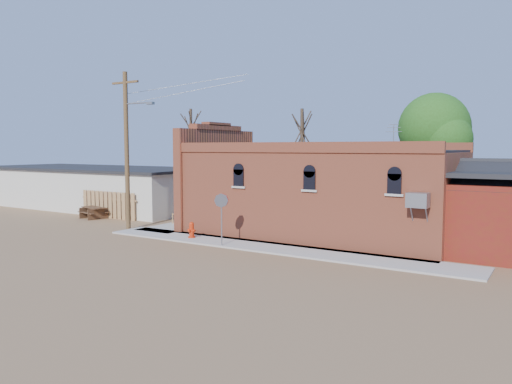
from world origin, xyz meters
The scene contains 14 objects.
ground centered at (0.00, 0.00, 0.00)m, with size 120.00×120.00×0.00m, color brown.
sidewalk_south centered at (1.50, 0.90, 0.04)m, with size 19.00×2.20×0.08m, color #9E9991.
sidewalk_west centered at (-6.30, 6.00, 0.04)m, with size 2.60×10.00×0.08m, color #9E9991.
brick_bar centered at (1.64, 5.49, 2.34)m, with size 16.40×7.97×6.30m.
storage_building centered at (-19.00, 8.00, 1.60)m, with size 20.40×8.40×3.17m.
wood_fence centered at (-12.80, 3.80, 0.90)m, with size 5.20×0.10×1.80m, color #9B6546, non-canonical shape.
utility_pole centered at (-8.14, 1.20, 4.77)m, with size 3.12×0.26×9.00m.
tree_bare_near centered at (-3.00, 13.00, 5.96)m, with size 2.80×2.80×7.65m.
tree_bare_far centered at (-14.00, 14.00, 6.36)m, with size 2.80×2.80×8.16m.
tree_leafy centered at (6.00, 13.50, 5.93)m, with size 4.40×4.40×8.15m.
fire_hydrant centered at (-3.16, 0.78, 0.49)m, with size 0.46×0.41×0.83m.
stop_sign centered at (-0.66, 0.00, 1.99)m, with size 0.48×0.56×2.49m.
trash_barrel centered at (-5.30, 5.95, 0.49)m, with size 0.54×0.54×0.82m, color navy.
picnic_table centered at (-13.56, 3.20, 0.51)m, with size 2.11×1.76×0.77m.
Camera 1 is at (13.23, -19.08, 4.74)m, focal length 35.00 mm.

